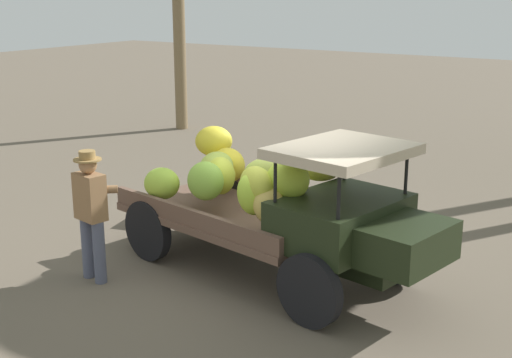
% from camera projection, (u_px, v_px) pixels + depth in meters
% --- Properties ---
extents(ground_plane, '(60.00, 60.00, 0.00)m').
position_uv_depth(ground_plane, '(280.00, 268.00, 9.13)').
color(ground_plane, brown).
extents(truck, '(4.63, 2.42, 1.85)m').
position_uv_depth(truck, '(280.00, 204.00, 8.63)').
color(truck, black).
rests_on(truck, ground).
extents(farmer, '(0.52, 0.49, 1.67)m').
position_uv_depth(farmer, '(91.00, 208.00, 8.53)').
color(farmer, '#52576D').
rests_on(farmer, ground).
extents(wooden_crate, '(0.66, 0.63, 0.40)m').
position_uv_depth(wooden_crate, '(164.00, 209.00, 10.93)').
color(wooden_crate, olive).
rests_on(wooden_crate, ground).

